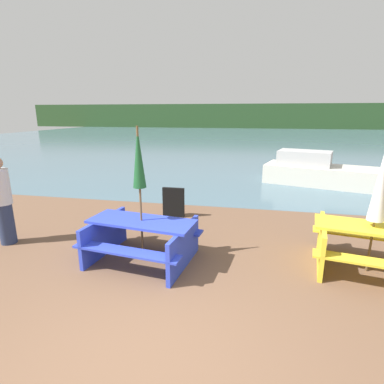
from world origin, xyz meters
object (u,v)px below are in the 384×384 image
picnic_table_blue (142,236)px  picnic_table_yellow (371,245)px  umbrella_darkgreen (139,160)px  umbrella_white (381,183)px  boat (321,172)px  person (3,201)px  signboard (174,202)px

picnic_table_blue → picnic_table_yellow: picnic_table_yellow is taller
picnic_table_blue → umbrella_darkgreen: size_ratio=0.85×
picnic_table_yellow → umbrella_white: size_ratio=0.92×
boat → person: 9.87m
signboard → picnic_table_blue: bearing=-88.7°
picnic_table_yellow → boat: (0.52, 6.49, -0.02)m
picnic_table_blue → person: person is taller
umbrella_darkgreen → person: umbrella_darkgreen is taller
picnic_table_blue → umbrella_white: umbrella_white is taller
boat → signboard: 6.27m
umbrella_white → boat: size_ratio=0.48×
umbrella_white → signboard: (-3.85, 1.99, -1.13)m
umbrella_white → person: 6.75m
umbrella_darkgreen → boat: 8.21m
umbrella_darkgreen → boat: (4.32, 6.85, -1.35)m
picnic_table_blue → umbrella_darkgreen: (-0.00, 0.00, 1.35)m
umbrella_white → umbrella_darkgreen: size_ratio=0.91×
picnic_table_blue → person: 2.95m
picnic_table_blue → boat: (4.32, 6.85, -0.00)m
person → signboard: person is taller
picnic_table_yellow → boat: bearing=85.4°
umbrella_white → umbrella_darkgreen: 3.83m
umbrella_darkgreen → picnic_table_blue: bearing=-76.0°
picnic_table_yellow → boat: 6.51m
umbrella_white → person: size_ratio=1.22×
umbrella_darkgreen → picnic_table_yellow: bearing=5.6°
picnic_table_blue → signboard: picnic_table_blue is taller
boat → signboard: boat is taller
picnic_table_yellow → umbrella_white: 1.03m
person → picnic_table_yellow: bearing=1.9°
picnic_table_blue → signboard: 2.36m
picnic_table_blue → boat: bearing=57.8°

